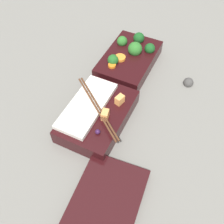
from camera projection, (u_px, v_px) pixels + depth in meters
ground_plane at (120, 92)px, 0.76m from camera, size 3.00×3.00×0.00m
bento_tray_vegetable at (129, 59)px, 0.81m from camera, size 0.22×0.14×0.08m
bento_tray_rice at (97, 114)px, 0.68m from camera, size 0.22×0.18×0.07m
bento_lid at (104, 206)px, 0.55m from camera, size 0.22×0.16×0.02m
pebble_2 at (188, 83)px, 0.77m from camera, size 0.03×0.03×0.03m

